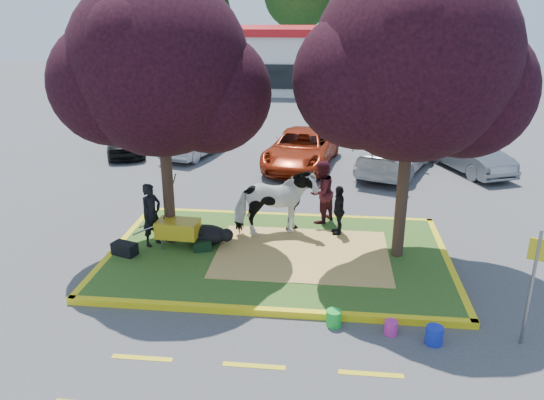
# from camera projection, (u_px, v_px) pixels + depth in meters

# --- Properties ---
(ground) EXTENTS (90.00, 90.00, 0.00)m
(ground) POSITION_uv_depth(u_px,v_px,m) (278.00, 258.00, 13.09)
(ground) COLOR #424244
(ground) RESTS_ON ground
(median_island) EXTENTS (8.00, 5.00, 0.15)m
(median_island) POSITION_uv_depth(u_px,v_px,m) (278.00, 255.00, 13.06)
(median_island) COLOR #2F5119
(median_island) RESTS_ON ground
(curb_near) EXTENTS (8.30, 0.16, 0.15)m
(curb_near) POSITION_uv_depth(u_px,v_px,m) (265.00, 312.00, 10.66)
(curb_near) COLOR yellow
(curb_near) RESTS_ON ground
(curb_far) EXTENTS (8.30, 0.16, 0.15)m
(curb_far) POSITION_uv_depth(u_px,v_px,m) (286.00, 216.00, 15.47)
(curb_far) COLOR yellow
(curb_far) RESTS_ON ground
(curb_left) EXTENTS (0.16, 5.30, 0.15)m
(curb_left) POSITION_uv_depth(u_px,v_px,m) (118.00, 247.00, 13.48)
(curb_left) COLOR yellow
(curb_left) RESTS_ON ground
(curb_right) EXTENTS (0.16, 5.30, 0.15)m
(curb_right) POSITION_uv_depth(u_px,v_px,m) (448.00, 263.00, 12.65)
(curb_right) COLOR yellow
(curb_right) RESTS_ON ground
(straw_bedding) EXTENTS (4.20, 3.00, 0.01)m
(straw_bedding) POSITION_uv_depth(u_px,v_px,m) (302.00, 253.00, 12.97)
(straw_bedding) COLOR #E8B55F
(straw_bedding) RESTS_ON median_island
(tree_purple_left) EXTENTS (5.06, 4.20, 6.51)m
(tree_purple_left) POSITION_uv_depth(u_px,v_px,m) (160.00, 75.00, 12.22)
(tree_purple_left) COLOR black
(tree_purple_left) RESTS_ON median_island
(tree_purple_right) EXTENTS (5.30, 4.40, 6.82)m
(tree_purple_right) POSITION_uv_depth(u_px,v_px,m) (415.00, 70.00, 11.38)
(tree_purple_right) COLOR black
(tree_purple_right) RESTS_ON median_island
(fire_lane_stripe_a) EXTENTS (1.10, 0.12, 0.01)m
(fire_lane_stripe_a) POSITION_uv_depth(u_px,v_px,m) (142.00, 358.00, 9.37)
(fire_lane_stripe_a) COLOR yellow
(fire_lane_stripe_a) RESTS_ON ground
(fire_lane_stripe_b) EXTENTS (1.10, 0.12, 0.01)m
(fire_lane_stripe_b) POSITION_uv_depth(u_px,v_px,m) (254.00, 366.00, 9.17)
(fire_lane_stripe_b) COLOR yellow
(fire_lane_stripe_b) RESTS_ON ground
(fire_lane_stripe_c) EXTENTS (1.10, 0.12, 0.01)m
(fire_lane_stripe_c) POSITION_uv_depth(u_px,v_px,m) (371.00, 374.00, 8.97)
(fire_lane_stripe_c) COLOR yellow
(fire_lane_stripe_c) RESTS_ON ground
(retail_building) EXTENTS (20.40, 8.40, 4.40)m
(retail_building) POSITION_uv_depth(u_px,v_px,m) (344.00, 58.00, 38.21)
(retail_building) COLOR silver
(retail_building) RESTS_ON ground
(cow) EXTENTS (2.29, 1.57, 1.77)m
(cow) POSITION_uv_depth(u_px,v_px,m) (275.00, 203.00, 13.76)
(cow) COLOR silver
(cow) RESTS_ON median_island
(calf) EXTENTS (1.18, 0.72, 0.49)m
(calf) POSITION_uv_depth(u_px,v_px,m) (206.00, 234.00, 13.45)
(calf) COLOR black
(calf) RESTS_ON median_island
(handler) EXTENTS (0.63, 0.70, 1.61)m
(handler) POSITION_uv_depth(u_px,v_px,m) (151.00, 215.00, 13.22)
(handler) COLOR black
(handler) RESTS_ON median_island
(visitor_a) EXTENTS (1.03, 1.08, 1.76)m
(visitor_a) POSITION_uv_depth(u_px,v_px,m) (321.00, 192.00, 14.61)
(visitor_a) COLOR #47141E
(visitor_a) RESTS_ON median_island
(visitor_b) EXTENTS (0.39, 0.81, 1.34)m
(visitor_b) POSITION_uv_depth(u_px,v_px,m) (339.00, 210.00, 13.89)
(visitor_b) COLOR black
(visitor_b) RESTS_ON median_island
(wheelbarrow) EXTENTS (1.86, 0.68, 0.70)m
(wheelbarrow) POSITION_uv_depth(u_px,v_px,m) (179.00, 229.00, 13.19)
(wheelbarrow) COLOR black
(wheelbarrow) RESTS_ON median_island
(gear_bag_dark) EXTENTS (0.67, 0.50, 0.30)m
(gear_bag_dark) POSITION_uv_depth(u_px,v_px,m) (125.00, 249.00, 12.88)
(gear_bag_dark) COLOR black
(gear_bag_dark) RESTS_ON median_island
(gear_bag_green) EXTENTS (0.51, 0.41, 0.23)m
(gear_bag_green) POSITION_uv_depth(u_px,v_px,m) (202.00, 246.00, 13.11)
(gear_bag_green) COLOR black
(gear_bag_green) RESTS_ON median_island
(sign_post) EXTENTS (0.31, 0.14, 2.27)m
(sign_post) POSITION_uv_depth(u_px,v_px,m) (533.00, 277.00, 9.32)
(sign_post) COLOR slate
(sign_post) RESTS_ON ground
(bucket_green) EXTENTS (0.36, 0.36, 0.32)m
(bucket_green) POSITION_uv_depth(u_px,v_px,m) (334.00, 318.00, 10.28)
(bucket_green) COLOR green
(bucket_green) RESTS_ON ground
(bucket_pink) EXTENTS (0.32, 0.32, 0.27)m
(bucket_pink) POSITION_uv_depth(u_px,v_px,m) (391.00, 328.00, 10.02)
(bucket_pink) COLOR #CE2D95
(bucket_pink) RESTS_ON ground
(bucket_blue) EXTENTS (0.42, 0.42, 0.34)m
(bucket_blue) POSITION_uv_depth(u_px,v_px,m) (434.00, 335.00, 9.73)
(bucket_blue) COLOR #162BB5
(bucket_blue) RESTS_ON ground
(car_black) EXTENTS (2.73, 4.02, 1.27)m
(car_black) POSITION_uv_depth(u_px,v_px,m) (126.00, 138.00, 22.13)
(car_black) COLOR black
(car_black) RESTS_ON ground
(car_silver) EXTENTS (2.32, 4.00, 1.25)m
(car_silver) POSITION_uv_depth(u_px,v_px,m) (196.00, 141.00, 21.82)
(car_silver) COLOR #929399
(car_silver) RESTS_ON ground
(car_red) EXTENTS (3.05, 5.30, 1.39)m
(car_red) POSITION_uv_depth(u_px,v_px,m) (301.00, 148.00, 20.34)
(car_red) COLOR maroon
(car_red) RESTS_ON ground
(car_white) EXTENTS (3.65, 5.30, 1.42)m
(car_white) POSITION_uv_depth(u_px,v_px,m) (395.00, 153.00, 19.68)
(car_white) COLOR silver
(car_white) RESTS_ON ground
(car_grey) EXTENTS (2.81, 4.22, 1.32)m
(car_grey) POSITION_uv_depth(u_px,v_px,m) (469.00, 154.00, 19.75)
(car_grey) COLOR slate
(car_grey) RESTS_ON ground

